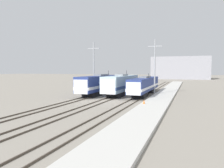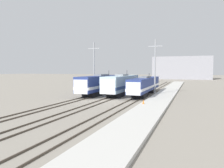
{
  "view_description": "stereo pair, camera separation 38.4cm",
  "coord_description": "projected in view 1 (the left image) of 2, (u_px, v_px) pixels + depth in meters",
  "views": [
    {
      "loc": [
        13.48,
        -35.37,
        5.24
      ],
      "look_at": [
        -0.07,
        2.65,
        2.59
      ],
      "focal_mm": 35.0,
      "sensor_mm": 36.0,
      "label": 1
    },
    {
      "loc": [
        13.84,
        -35.24,
        5.24
      ],
      "look_at": [
        -0.07,
        2.65,
        2.59
      ],
      "focal_mm": 35.0,
      "sensor_mm": 36.0,
      "label": 2
    }
  ],
  "objects": [
    {
      "name": "ground_plane",
      "position": [
        107.0,
        100.0,
        38.11
      ],
      "size": [
        400.0,
        400.0,
        0.0
      ],
      "primitive_type": "plane",
      "color": "gray"
    },
    {
      "name": "rail_pair_far_left",
      "position": [
        84.0,
        98.0,
        39.65
      ],
      "size": [
        1.51,
        120.0,
        0.15
      ],
      "color": "#4C4238",
      "rests_on": "ground_plane"
    },
    {
      "name": "rail_pair_center",
      "position": [
        107.0,
        99.0,
        38.1
      ],
      "size": [
        1.51,
        120.0,
        0.15
      ],
      "color": "#4C4238",
      "rests_on": "ground_plane"
    },
    {
      "name": "rail_pair_far_right",
      "position": [
        133.0,
        101.0,
        36.55
      ],
      "size": [
        1.51,
        120.0,
        0.15
      ],
      "color": "#4C4238",
      "rests_on": "ground_plane"
    },
    {
      "name": "locomotive_far_left",
      "position": [
        101.0,
        84.0,
        47.21
      ],
      "size": [
        3.03,
        19.53,
        5.09
      ],
      "color": "black",
      "rests_on": "ground_plane"
    },
    {
      "name": "locomotive_center",
      "position": [
        121.0,
        84.0,
        45.48
      ],
      "size": [
        3.11,
        16.82,
        5.11
      ],
      "color": "#232326",
      "rests_on": "ground_plane"
    },
    {
      "name": "locomotive_far_right",
      "position": [
        144.0,
        85.0,
        45.47
      ],
      "size": [
        2.78,
        20.09,
        4.43
      ],
      "color": "black",
      "rests_on": "ground_plane"
    },
    {
      "name": "catenary_tower_left",
      "position": [
        94.0,
        66.0,
        48.4
      ],
      "size": [
        2.8,
        0.27,
        11.28
      ],
      "color": "gray",
      "rests_on": "ground_plane"
    },
    {
      "name": "catenary_tower_right",
      "position": [
        155.0,
        66.0,
        43.88
      ],
      "size": [
        2.8,
        0.27,
        11.28
      ],
      "color": "gray",
      "rests_on": "ground_plane"
    },
    {
      "name": "platform",
      "position": [
        158.0,
        101.0,
        35.15
      ],
      "size": [
        4.0,
        120.0,
        0.33
      ],
      "color": "beige",
      "rests_on": "ground_plane"
    },
    {
      "name": "traffic_cone",
      "position": [
        144.0,
        102.0,
        31.47
      ],
      "size": [
        0.28,
        0.28,
        0.62
      ],
      "color": "orange",
      "rests_on": "platform"
    },
    {
      "name": "depot_building",
      "position": [
        180.0,
        68.0,
        124.6
      ],
      "size": [
        31.36,
        14.86,
        12.51
      ],
      "color": "gray",
      "rests_on": "ground_plane"
    }
  ]
}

